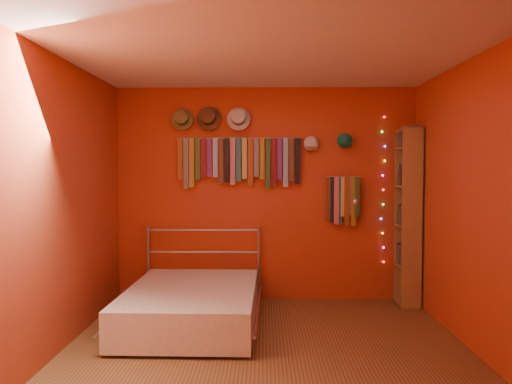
{
  "coord_description": "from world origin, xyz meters",
  "views": [
    {
      "loc": [
        -0.02,
        -4.12,
        1.56
      ],
      "look_at": [
        -0.1,
        0.9,
        1.32
      ],
      "focal_mm": 35.0,
      "sensor_mm": 36.0,
      "label": 1
    }
  ],
  "objects_px": {
    "tie_rack": "(239,159)",
    "bed": "(192,305)",
    "reading_lamp": "(355,202)",
    "bookshelf": "(412,216)"
  },
  "relations": [
    {
      "from": "tie_rack",
      "to": "bed",
      "type": "relative_size",
      "value": 0.79
    },
    {
      "from": "bookshelf",
      "to": "tie_rack",
      "type": "bearing_deg",
      "value": 175.5
    },
    {
      "from": "tie_rack",
      "to": "bed",
      "type": "distance_m",
      "value": 1.79
    },
    {
      "from": "tie_rack",
      "to": "bookshelf",
      "type": "distance_m",
      "value": 2.08
    },
    {
      "from": "tie_rack",
      "to": "bookshelf",
      "type": "bearing_deg",
      "value": -4.5
    },
    {
      "from": "reading_lamp",
      "to": "bed",
      "type": "distance_m",
      "value": 2.14
    },
    {
      "from": "tie_rack",
      "to": "reading_lamp",
      "type": "relative_size",
      "value": 4.58
    },
    {
      "from": "tie_rack",
      "to": "bed",
      "type": "xyz_separation_m",
      "value": [
        -0.42,
        -0.96,
        -1.45
      ]
    },
    {
      "from": "reading_lamp",
      "to": "tie_rack",
      "type": "bearing_deg",
      "value": 172.27
    },
    {
      "from": "tie_rack",
      "to": "bookshelf",
      "type": "height_order",
      "value": "bookshelf"
    }
  ]
}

